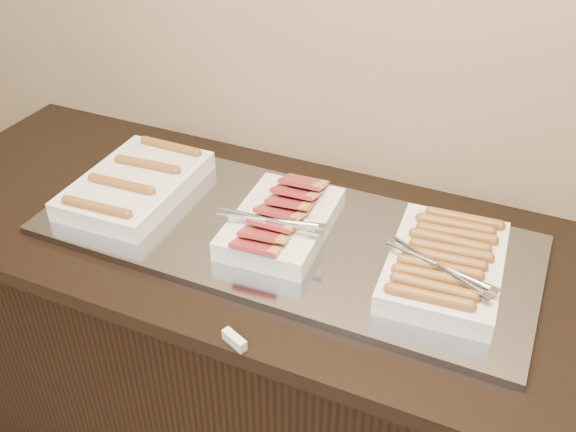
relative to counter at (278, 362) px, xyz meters
The scene contains 6 objects.
counter is the anchor object (origin of this frame).
warming_tray 0.46m from the counter, ahead, with size 1.20×0.50×0.02m, color #9295A0.
dish_left 0.64m from the counter, behind, with size 0.27×0.40×0.07m.
dish_center 0.50m from the counter, 19.08° to the right, with size 0.27×0.35×0.09m.
dish_right 0.65m from the counter, ahead, with size 0.28×0.38×0.08m.
label_holder 0.59m from the counter, 78.21° to the right, with size 0.06×0.02×0.02m, color white.
Camera 1 is at (0.54, 0.99, 1.85)m, focal length 40.00 mm.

